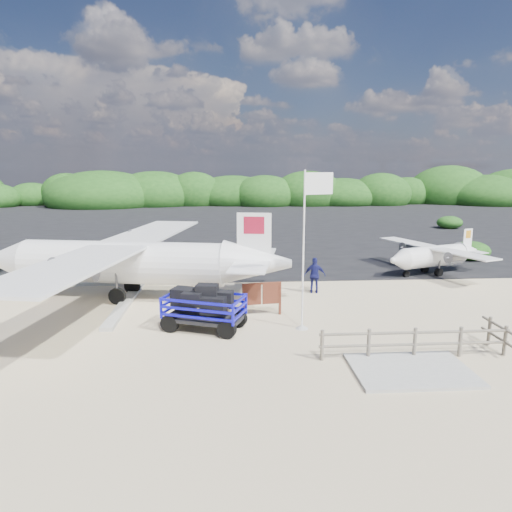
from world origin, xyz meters
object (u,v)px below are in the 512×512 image
(signboard, at_px, (262,315))
(aircraft_large, at_px, (329,228))
(flagpole, at_px, (302,328))
(crew_c, at_px, (315,275))
(aircraft_small, at_px, (129,219))
(crew_a, at_px, (211,267))
(crew_b, at_px, (225,266))
(baggage_cart, at_px, (205,329))

(signboard, bearing_deg, aircraft_large, 63.94)
(flagpole, xyz_separation_m, signboard, (-1.40, 1.63, 0.00))
(crew_c, bearing_deg, aircraft_small, -55.83)
(signboard, height_order, crew_a, crew_a)
(crew_c, bearing_deg, signboard, 57.76)
(flagpole, distance_m, crew_a, 7.68)
(crew_b, bearing_deg, aircraft_small, -75.14)
(aircraft_small, bearing_deg, signboard, 89.29)
(flagpole, relative_size, crew_a, 3.06)
(crew_a, xyz_separation_m, aircraft_large, (11.10, 21.93, -0.97))
(baggage_cart, distance_m, aircraft_large, 30.61)
(flagpole, distance_m, aircraft_large, 29.59)
(baggage_cart, xyz_separation_m, signboard, (2.27, 1.49, 0.00))
(crew_b, relative_size, crew_c, 0.93)
(flagpole, height_order, aircraft_small, flagpole)
(aircraft_small, bearing_deg, crew_a, 88.61)
(baggage_cart, relative_size, signboard, 1.81)
(crew_c, bearing_deg, flagpole, 82.41)
(signboard, xyz_separation_m, aircraft_large, (8.88, 27.01, 0.00))
(baggage_cart, relative_size, crew_a, 1.62)
(aircraft_small, bearing_deg, baggage_cart, 85.40)
(crew_a, distance_m, crew_c, 5.36)
(baggage_cart, xyz_separation_m, flagpole, (3.68, -0.13, 0.00))
(crew_c, bearing_deg, baggage_cart, 51.64)
(flagpole, relative_size, aircraft_small, 0.91)
(crew_a, distance_m, aircraft_small, 32.78)
(crew_a, bearing_deg, aircraft_large, -101.39)
(signboard, xyz_separation_m, crew_a, (-2.22, 5.07, 0.97))
(crew_b, distance_m, aircraft_small, 32.14)
(aircraft_large, relative_size, aircraft_small, 2.63)
(flagpole, height_order, crew_b, flagpole)
(crew_a, bearing_deg, signboard, 129.08)
(baggage_cart, bearing_deg, crew_a, 110.31)
(signboard, distance_m, crew_c, 4.40)
(flagpole, relative_size, signboard, 3.41)
(baggage_cart, relative_size, crew_b, 1.94)
(baggage_cart, distance_m, crew_a, 6.64)
(signboard, distance_m, crew_a, 5.62)
(baggage_cart, distance_m, flagpole, 3.68)
(signboard, distance_m, crew_b, 6.25)
(crew_a, xyz_separation_m, aircraft_small, (-10.64, 30.99, -0.97))
(crew_a, bearing_deg, baggage_cart, 104.98)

